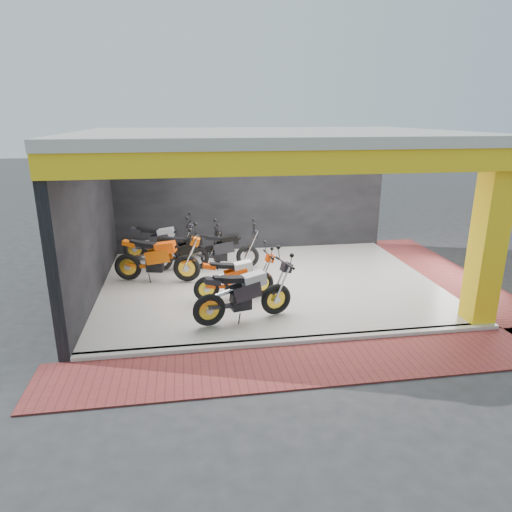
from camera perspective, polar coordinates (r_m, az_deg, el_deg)
The scene contains 17 objects.
ground at distance 9.50m, azimuth 3.84°, elevation -7.97°, with size 80.00×80.00×0.00m, color #2D2D30.
showroom_floor at distance 11.28m, azimuth 1.61°, elevation -3.48°, with size 8.00×6.00×0.10m, color beige.
showroom_ceiling at distance 10.57m, azimuth 1.78°, elevation 14.84°, with size 8.40×6.40×0.20m, color beige.
back_wall at distance 13.81m, azimuth -0.70°, elevation 7.68°, with size 8.20×0.20×3.50m, color black.
left_wall at distance 10.84m, azimuth -20.20°, elevation 3.96°, with size 0.20×6.20×3.50m, color black.
corner_column at distance 9.80m, azimuth 27.04°, elevation 1.80°, with size 0.50×0.50×3.50m, color yellow.
header_beam_front at distance 7.67m, azimuth 6.01°, elevation 11.61°, with size 8.40×0.30×0.40m, color yellow.
header_beam_right at distance 11.99m, azimuth 21.39°, elevation 12.55°, with size 0.30×6.40×0.40m, color yellow.
floor_kerb at distance 8.59m, azimuth 5.36°, elevation -10.52°, with size 8.00×0.20×0.10m, color beige.
paver_front at distance 7.95m, azimuth 6.76°, elevation -13.30°, with size 9.00×1.40×0.03m, color maroon.
paver_right at distance 13.02m, azimuth 22.88°, elevation -2.19°, with size 1.40×7.00×0.03m, color maroon.
moto_hero at distance 10.19m, azimuth 0.67°, elevation -1.98°, with size 1.92×0.71×1.17m, color #E74209, non-canonical shape.
moto_row_a at distance 9.21m, azimuth 2.54°, elevation -3.59°, with size 2.18×0.81×1.34m, color black, non-canonical shape.
moto_row_b at distance 12.06m, azimuth -1.06°, elevation 1.29°, with size 2.06×0.76×1.26m, color black, non-canonical shape.
moto_row_c at distance 11.15m, azimuth -8.71°, elevation 0.09°, with size 2.27×0.84×1.38m, color #DB5509, non-canonical shape.
moto_row_d at distance 12.14m, azimuth -5.67°, elevation 1.25°, with size 2.02×0.75×1.23m, color black, non-canonical shape.
moto_row_e at distance 12.86m, azimuth -9.11°, elevation 2.16°, with size 2.11×0.78×1.29m, color black, non-canonical shape.
Camera 1 is at (-1.96, -8.37, 4.04)m, focal length 32.00 mm.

